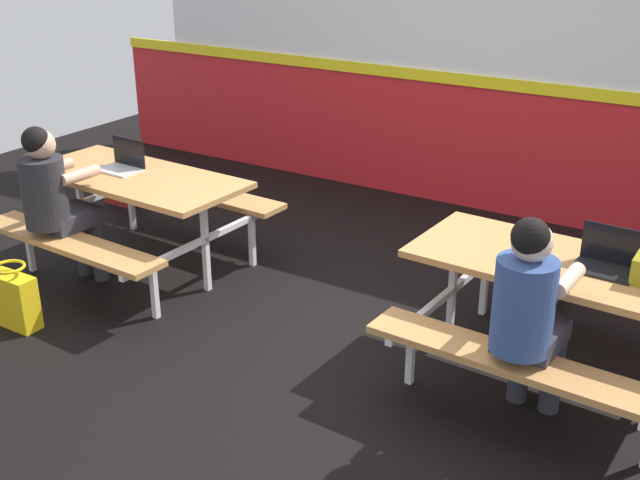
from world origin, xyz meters
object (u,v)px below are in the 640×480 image
(laptop_dark, at_px, (606,261))
(satchel_spare, at_px, (541,268))
(picnic_table_right, at_px, (562,290))
(student_nearer, at_px, (55,195))
(student_further, at_px, (528,307))
(backpack_dark, at_px, (122,180))
(tote_bag_bright, at_px, (14,299))
(picnic_table_left, at_px, (137,197))
(laptop_silver, at_px, (123,164))

(laptop_dark, xyz_separation_m, satchel_spare, (-0.60, 0.97, -0.57))
(picnic_table_right, xyz_separation_m, student_nearer, (-3.30, -0.67, 0.13))
(student_further, distance_m, backpack_dark, 4.48)
(tote_bag_bright, bearing_deg, satchel_spare, 38.84)
(picnic_table_left, bearing_deg, student_nearer, -112.04)
(tote_bag_bright, bearing_deg, laptop_silver, 94.60)
(picnic_table_right, bearing_deg, backpack_dark, 168.76)
(picnic_table_right, xyz_separation_m, student_further, (-0.02, -0.56, 0.13))
(student_nearer, relative_size, satchel_spare, 2.74)
(picnic_table_left, relative_size, laptop_dark, 5.15)
(backpack_dark, relative_size, satchel_spare, 1.00)
(laptop_silver, xyz_separation_m, laptop_dark, (3.44, 0.10, 0.00))
(student_further, xyz_separation_m, satchel_spare, (-0.37, 1.56, -0.49))
(picnic_table_right, height_order, backpack_dark, picnic_table_right)
(satchel_spare, bearing_deg, backpack_dark, -177.67)
(laptop_silver, height_order, satchel_spare, laptop_silver)
(student_nearer, bearing_deg, picnic_table_right, 11.46)
(picnic_table_right, distance_m, student_nearer, 3.37)
(satchel_spare, bearing_deg, student_nearer, -150.15)
(picnic_table_right, height_order, satchel_spare, picnic_table_right)
(backpack_dark, distance_m, satchel_spare, 3.85)
(picnic_table_left, xyz_separation_m, tote_bag_bright, (-0.07, -1.10, -0.38))
(laptop_dark, distance_m, tote_bag_bright, 3.63)
(student_further, xyz_separation_m, laptop_silver, (-3.22, 0.48, 0.08))
(laptop_dark, bearing_deg, picnic_table_right, -172.27)
(backpack_dark, bearing_deg, satchel_spare, 2.33)
(student_nearer, relative_size, laptop_silver, 3.66)
(picnic_table_left, xyz_separation_m, satchel_spare, (2.69, 1.12, -0.36))
(picnic_table_left, bearing_deg, student_further, -8.08)
(laptop_dark, height_order, tote_bag_bright, laptop_dark)
(picnic_table_right, distance_m, laptop_dark, 0.30)
(student_nearer, bearing_deg, picnic_table_left, 67.96)
(student_further, xyz_separation_m, laptop_dark, (0.22, 0.58, 0.08))
(laptop_silver, xyz_separation_m, tote_bag_bright, (0.09, -1.14, -0.59))
(laptop_dark, distance_m, satchel_spare, 1.28)
(backpack_dark, bearing_deg, student_further, -18.33)
(laptop_dark, relative_size, tote_bag_bright, 0.77)
(tote_bag_bright, height_order, satchel_spare, satchel_spare)
(picnic_table_right, distance_m, tote_bag_bright, 3.40)
(picnic_table_left, relative_size, student_nearer, 1.41)
(student_further, bearing_deg, student_nearer, -178.03)
(tote_bag_bright, relative_size, satchel_spare, 0.98)
(picnic_table_left, bearing_deg, laptop_silver, 164.37)
(laptop_silver, bearing_deg, student_nearer, -95.83)
(laptop_silver, bearing_deg, picnic_table_left, -15.63)
(laptop_dark, relative_size, backpack_dark, 0.75)
(student_further, xyz_separation_m, backpack_dark, (-4.22, 1.40, -0.49))
(picnic_table_left, bearing_deg, laptop_dark, 2.61)
(laptop_silver, relative_size, laptop_dark, 1.00)
(student_nearer, xyz_separation_m, student_further, (3.28, 0.11, 0.00))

